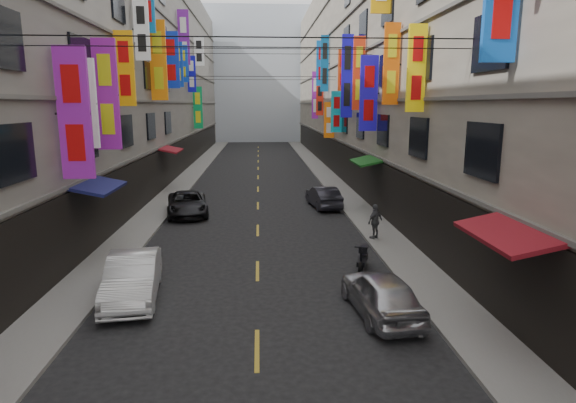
{
  "coord_description": "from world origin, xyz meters",
  "views": [
    {
      "loc": [
        0.11,
        6.63,
        6.18
      ],
      "look_at": [
        0.58,
        14.46,
        4.59
      ],
      "focal_mm": 30.0,
      "sensor_mm": 36.0,
      "label": 1
    }
  ],
  "objects": [
    {
      "name": "sidewalk_left",
      "position": [
        -6.0,
        42.0,
        0.06
      ],
      "size": [
        2.0,
        90.0,
        0.12
      ],
      "primitive_type": "cube",
      "color": "slate",
      "rests_on": "ground"
    },
    {
      "name": "sidewalk_right",
      "position": [
        6.0,
        42.0,
        0.06
      ],
      "size": [
        2.0,
        90.0,
        0.12
      ],
      "primitive_type": "cube",
      "color": "slate",
      "rests_on": "ground"
    },
    {
      "name": "building_row_left",
      "position": [
        -11.99,
        42.0,
        9.49
      ],
      "size": [
        10.14,
        90.0,
        19.0
      ],
      "color": "gray",
      "rests_on": "ground"
    },
    {
      "name": "building_row_right",
      "position": [
        11.99,
        42.0,
        9.49
      ],
      "size": [
        10.14,
        90.0,
        19.0
      ],
      "color": "#AA9F8F",
      "rests_on": "ground"
    },
    {
      "name": "haze_block",
      "position": [
        0.0,
        92.0,
        11.0
      ],
      "size": [
        18.0,
        8.0,
        22.0
      ],
      "primitive_type": "cube",
      "color": "silver",
      "rests_on": "ground"
    },
    {
      "name": "shop_signage",
      "position": [
        -0.16,
        34.57,
        9.03
      ],
      "size": [
        14.0,
        55.0,
        11.69
      ],
      "color": "#0D0EA0",
      "rests_on": "ground"
    },
    {
      "name": "street_awnings",
      "position": [
        -1.26,
        26.0,
        3.0
      ],
      "size": [
        13.99,
        35.2,
        0.41
      ],
      "color": "#124616",
      "rests_on": "ground"
    },
    {
      "name": "overhead_cables",
      "position": [
        0.0,
        30.0,
        8.8
      ],
      "size": [
        14.0,
        38.04,
        1.24
      ],
      "color": "black",
      "rests_on": "ground"
    },
    {
      "name": "lane_markings",
      "position": [
        0.0,
        39.0,
        0.0
      ],
      "size": [
        0.12,
        80.2,
        0.01
      ],
      "color": "gold",
      "rests_on": "ground"
    },
    {
      "name": "scooter_far_right",
      "position": [
        4.01,
        23.91,
        0.44
      ],
      "size": [
        0.77,
        1.74,
        1.14
      ],
      "rotation": [
        0.0,
        0.0,
        2.81
      ],
      "color": "black",
      "rests_on": "ground"
    },
    {
      "name": "car_left_mid",
      "position": [
        -4.0,
        21.57,
        0.73
      ],
      "size": [
        2.1,
        4.57,
        1.45
      ],
      "primitive_type": "imported",
      "rotation": [
        0.0,
        0.0,
        0.13
      ],
      "color": "silver",
      "rests_on": "ground"
    },
    {
      "name": "car_left_far",
      "position": [
        -4.0,
        33.71,
        0.66
      ],
      "size": [
        2.92,
        5.02,
        1.31
      ],
      "primitive_type": "imported",
      "rotation": [
        0.0,
        0.0,
        0.16
      ],
      "color": "black",
      "rests_on": "ground"
    },
    {
      "name": "car_right_mid",
      "position": [
        3.69,
        19.89,
        0.67
      ],
      "size": [
        2.02,
        4.1,
        1.35
      ],
      "primitive_type": "imported",
      "rotation": [
        0.0,
        0.0,
        3.25
      ],
      "color": "#B4B3B8",
      "rests_on": "ground"
    },
    {
      "name": "car_right_far",
      "position": [
        4.0,
        35.26,
        0.65
      ],
      "size": [
        1.91,
        4.12,
        1.31
      ],
      "primitive_type": "imported",
      "rotation": [
        0.0,
        0.0,
        3.28
      ],
      "color": "#2B2A32",
      "rests_on": "ground"
    },
    {
      "name": "pedestrian_rfar",
      "position": [
        5.4,
        27.78,
        0.93
      ],
      "size": [
        1.07,
        1.01,
        1.61
      ],
      "primitive_type": "imported",
      "rotation": [
        0.0,
        0.0,
        3.82
      ],
      "color": "#4F4F51",
      "rests_on": "sidewalk_right"
    }
  ]
}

